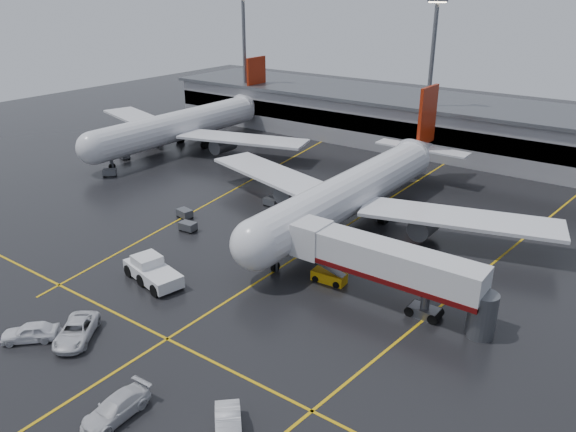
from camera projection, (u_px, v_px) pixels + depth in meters
The scene contains 22 objects.
ground at pixel (313, 247), 63.65m from camera, with size 220.00×220.00×0.00m, color black.
apron_line_centre at pixel (313, 247), 63.64m from camera, with size 0.25×90.00×0.02m, color gold.
apron_line_stop at pixel (167, 339), 47.22m from camera, with size 60.00×0.25×0.02m, color gold.
apron_line_left at pixel (237, 188), 81.99m from camera, with size 0.25×70.00×0.02m, color gold.
apron_line_right at pixel (501, 257), 61.32m from camera, with size 0.25×70.00×0.02m, color gold.
terminal at pixel (466, 128), 97.77m from camera, with size 122.00×19.00×8.60m.
light_mast_left at pixel (244, 53), 113.92m from camera, with size 3.00×1.20×25.45m.
light_mast_mid at pixel (431, 70), 92.17m from camera, with size 3.00×1.20×25.45m.
main_airliner at pixel (357, 189), 69.27m from camera, with size 48.80×45.60×14.10m.
second_airliner at pixel (186, 124), 101.07m from camera, with size 48.80×45.60×14.10m.
jet_bridge at pixel (385, 265), 51.21m from camera, with size 19.90×3.40×6.05m.
pushback_tractor at pixel (152, 272), 56.11m from camera, with size 7.63×4.44×2.56m.
belt_loader at pixel (329, 277), 56.11m from camera, with size 3.59×1.88×2.20m.
service_van_a at pixel (76, 331), 46.96m from camera, with size 2.57×5.58×1.55m, color silver.
service_van_b at pixel (116, 408), 38.47m from camera, with size 2.12×5.22×1.51m, color silver.
service_van_c at pixel (228, 428), 36.66m from camera, with size 1.70×4.86×1.60m, color silver.
service_van_d at pixel (30, 332), 46.81m from camera, with size 1.87×4.64×1.58m, color white.
baggage_cart_a at pixel (188, 226), 67.58m from camera, with size 2.09×1.45×1.12m.
baggage_cart_b at pixel (185, 213), 71.41m from camera, with size 2.18×1.61×1.12m.
baggage_cart_c at pixel (271, 202), 75.16m from camera, with size 2.04×1.36×1.12m.
baggage_cart_d at pixel (124, 155), 95.38m from camera, with size 2.32×1.90×1.12m.
baggage_cart_e at pixel (110, 172), 86.78m from camera, with size 2.35×2.31×1.12m.
Camera 1 is at (31.56, -48.06, 27.67)m, focal length 35.09 mm.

